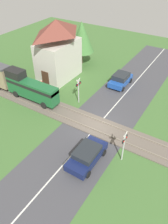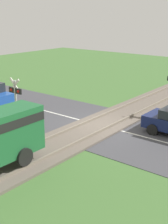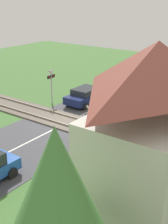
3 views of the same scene
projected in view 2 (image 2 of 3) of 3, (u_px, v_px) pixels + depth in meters
name	position (u px, v px, depth m)	size (l,w,h in m)	color
ground_plane	(100.00, 126.00, 17.79)	(60.00, 60.00, 0.00)	#426B33
road_surface	(100.00, 126.00, 17.79)	(48.00, 6.40, 0.02)	#424247
track_bed	(101.00, 125.00, 17.77)	(2.80, 48.00, 0.24)	#665B51
crossing_signal_east_approach	(16.00, 99.00, 15.85)	(0.90, 0.18, 3.05)	#B7B7B7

